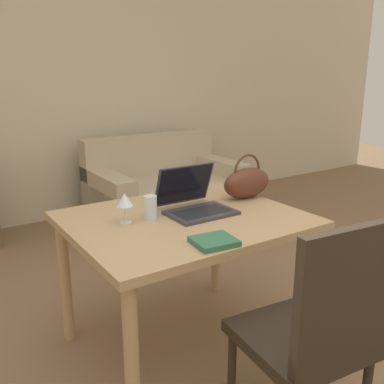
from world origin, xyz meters
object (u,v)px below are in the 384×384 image
Objects in this scene: couch at (164,191)px; wine_glass at (125,201)px; drinking_glass at (150,208)px; chair at (316,329)px; handbag at (247,182)px; laptop at (193,199)px.

wine_glass is at bearing -124.57° from couch.
couch is 2.23m from drinking_glass.
chair is at bearing -76.48° from drinking_glass.
drinking_glass is (-1.13, -1.85, 0.51)m from couch.
handbag is at bearing 2.75° from drinking_glass.
wine_glass is at bearing -178.96° from handbag.
laptop is 2.28× the size of wine_glass.
drinking_glass is at bearing -7.58° from wine_glass.
wine_glass is (-0.38, 0.02, 0.05)m from laptop.
chair is 2.87× the size of laptop.
chair is 0.66× the size of couch.
chair is at bearing -69.27° from wine_glass.
laptop is 2.81× the size of drinking_glass.
wine_glass is (-0.34, 0.89, 0.32)m from chair.
drinking_glass is (-0.21, 0.87, 0.27)m from chair.
chair reaches higher than drinking_glass.
couch is at bearing 58.44° from drinking_glass.
couch is 4.62× the size of handbag.
drinking_glass is at bearing 179.77° from laptop.
laptop reaches higher than couch.
wine_glass is 0.47× the size of handbag.
laptop is 0.25m from drinking_glass.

